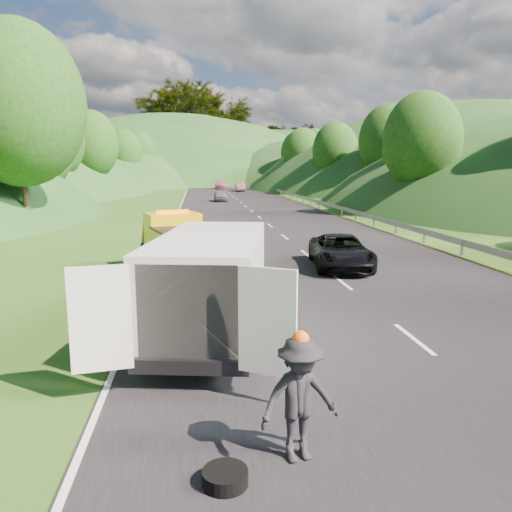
{
  "coord_description": "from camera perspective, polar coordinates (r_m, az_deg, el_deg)",
  "views": [
    {
      "loc": [
        -2.14,
        -12.99,
        4.1
      ],
      "look_at": [
        -0.29,
        2.65,
        1.3
      ],
      "focal_mm": 35.0,
      "sensor_mm": 36.0,
      "label": 1
    }
  ],
  "objects": [
    {
      "name": "spare_tire",
      "position": [
        7.19,
        -3.53,
        -24.73
      ],
      "size": [
        0.61,
        0.61,
        0.2
      ],
      "primitive_type": "cylinder",
      "color": "black",
      "rests_on": "ground"
    },
    {
      "name": "dist_car_a",
      "position": [
        61.38,
        -4.06,
        6.24
      ],
      "size": [
        1.59,
        3.95,
        1.35
      ],
      "primitive_type": "imported",
      "color": "#535359",
      "rests_on": "ground"
    },
    {
      "name": "worker",
      "position": [
        7.69,
        4.9,
        -22.18
      ],
      "size": [
        1.29,
        0.92,
        1.81
      ],
      "primitive_type": "imported",
      "rotation": [
        0.0,
        0.0,
        0.23
      ],
      "color": "black",
      "rests_on": "ground"
    },
    {
      "name": "tree_line_left",
      "position": [
        75.02,
        -19.84,
        6.37
      ],
      "size": [
        14.0,
        140.0,
        14.0
      ],
      "primitive_type": null,
      "color": "#2D601C",
      "rests_on": "ground"
    },
    {
      "name": "guardrail",
      "position": [
        66.78,
        4.04,
        6.55
      ],
      "size": [
        0.06,
        140.0,
        1.52
      ],
      "primitive_type": "cube",
      "color": "gray",
      "rests_on": "ground"
    },
    {
      "name": "road_surface",
      "position": [
        53.39,
        -1.2,
        5.7
      ],
      "size": [
        14.0,
        200.0,
        0.02
      ],
      "primitive_type": "cube",
      "color": "black",
      "rests_on": "ground"
    },
    {
      "name": "woman",
      "position": [
        13.83,
        -9.25,
        -7.3
      ],
      "size": [
        0.54,
        0.64,
        1.51
      ],
      "primitive_type": "imported",
      "rotation": [
        0.0,
        0.0,
        1.85
      ],
      "color": "silver",
      "rests_on": "ground"
    },
    {
      "name": "white_van",
      "position": [
        12.12,
        -5.02,
        -2.67
      ],
      "size": [
        4.25,
        7.55,
        2.54
      ],
      "rotation": [
        0.0,
        0.0,
        -0.17
      ],
      "color": "black",
      "rests_on": "ground"
    },
    {
      "name": "tree_line_right",
      "position": [
        77.3,
        12.34,
        6.82
      ],
      "size": [
        14.0,
        140.0,
        14.0
      ],
      "primitive_type": null,
      "color": "#2D601C",
      "rests_on": "ground"
    },
    {
      "name": "dist_car_b",
      "position": [
        86.76,
        -1.81,
        7.38
      ],
      "size": [
        1.53,
        4.39,
        1.45
      ],
      "primitive_type": "imported",
      "color": "brown",
      "rests_on": "ground"
    },
    {
      "name": "tow_truck",
      "position": [
        19.56,
        -8.72,
        1.38
      ],
      "size": [
        3.53,
        5.96,
        2.41
      ],
      "rotation": [
        0.0,
        0.0,
        0.28
      ],
      "color": "black",
      "rests_on": "ground"
    },
    {
      "name": "passing_suv",
      "position": [
        20.92,
        9.6,
        -1.36
      ],
      "size": [
        2.81,
        5.1,
        1.35
      ],
      "primitive_type": "imported",
      "rotation": [
        0.0,
        0.0,
        -0.12
      ],
      "color": "black",
      "rests_on": "ground"
    },
    {
      "name": "dist_car_c",
      "position": [
        98.03,
        -4.0,
        7.67
      ],
      "size": [
        2.2,
        5.42,
        1.57
      ],
      "primitive_type": "imported",
      "color": "#A95467",
      "rests_on": "ground"
    },
    {
      "name": "ground",
      "position": [
        13.79,
        2.52,
        -7.23
      ],
      "size": [
        320.0,
        320.0,
        0.0
      ],
      "primitive_type": "plane",
      "color": "#38661E",
      "rests_on": "ground"
    },
    {
      "name": "child",
      "position": [
        13.85,
        -7.74,
        -7.24
      ],
      "size": [
        0.57,
        0.58,
        0.94
      ],
      "primitive_type": "imported",
      "rotation": [
        0.0,
        0.0,
        -0.84
      ],
      "color": "#CCC76C",
      "rests_on": "ground"
    },
    {
      "name": "hills_backdrop",
      "position": [
        148.0,
        -3.42,
        8.49
      ],
      "size": [
        201.0,
        288.6,
        44.0
      ],
      "primitive_type": null,
      "color": "#2D5B23",
      "rests_on": "ground"
    },
    {
      "name": "suitcase",
      "position": [
        14.31,
        -17.17,
        -5.77
      ],
      "size": [
        0.42,
        0.3,
        0.61
      ],
      "primitive_type": "cube",
      "rotation": [
        0.0,
        0.0,
        -0.26
      ],
      "color": "#4E493A",
      "rests_on": "ground"
    }
  ]
}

